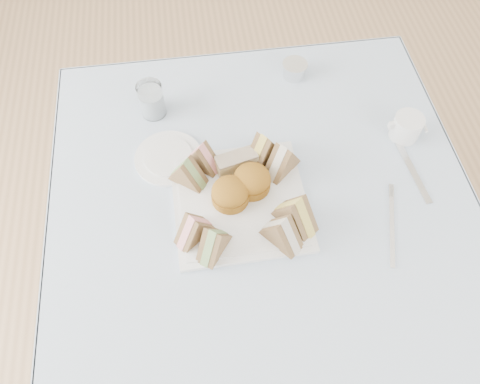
{
  "coord_description": "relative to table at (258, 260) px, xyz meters",
  "views": [
    {
      "loc": [
        -0.13,
        -0.57,
        1.71
      ],
      "look_at": [
        -0.06,
        -0.01,
        0.8
      ],
      "focal_mm": 35.0,
      "sensor_mm": 36.0,
      "label": 1
    }
  ],
  "objects": [
    {
      "name": "pastry_slice",
      "position": [
        -0.05,
        0.09,
        0.41
      ],
      "size": [
        0.11,
        0.06,
        0.05
      ],
      "primitive_type": "cube",
      "rotation": [
        0.0,
        0.0,
        0.24
      ],
      "color": "tan",
      "rests_on": "serving_plate"
    },
    {
      "name": "side_plate",
      "position": [
        -0.22,
        0.14,
        0.38
      ],
      "size": [
        0.19,
        0.19,
        0.01
      ],
      "primitive_type": "cylinder",
      "rotation": [
        0.0,
        0.0,
        -0.15
      ],
      "color": "silver",
      "rests_on": "tablecloth"
    },
    {
      "name": "scone_left",
      "position": [
        -0.08,
        -0.0,
        0.42
      ],
      "size": [
        0.1,
        0.1,
        0.06
      ],
      "primitive_type": "cylinder",
      "rotation": [
        0.0,
        0.0,
        0.16
      ],
      "color": "brown",
      "rests_on": "serving_plate"
    },
    {
      "name": "sandwich_br_a",
      "position": [
        0.06,
        0.07,
        0.43
      ],
      "size": [
        0.11,
        0.1,
        0.09
      ],
      "primitive_type": null,
      "rotation": [
        0.0,
        0.0,
        -2.41
      ],
      "color": "#876545",
      "rests_on": "serving_plate"
    },
    {
      "name": "scone_right",
      "position": [
        -0.02,
        0.02,
        0.42
      ],
      "size": [
        0.12,
        0.12,
        0.06
      ],
      "primitive_type": "cylinder",
      "rotation": [
        0.0,
        0.0,
        0.51
      ],
      "color": "brown",
      "rests_on": "serving_plate"
    },
    {
      "name": "sandwich_fl_a",
      "position": [
        -0.17,
        -0.09,
        0.43
      ],
      "size": [
        0.1,
        0.09,
        0.08
      ],
      "primitive_type": null,
      "rotation": [
        0.0,
        0.0,
        0.64
      ],
      "color": "#876545",
      "rests_on": "serving_plate"
    },
    {
      "name": "table",
      "position": [
        0.0,
        0.0,
        0.0
      ],
      "size": [
        0.9,
        0.9,
        0.74
      ],
      "primitive_type": "cube",
      "color": "brown",
      "rests_on": "floor"
    },
    {
      "name": "sandwich_fr_b",
      "position": [
        0.02,
        -0.12,
        0.43
      ],
      "size": [
        0.1,
        0.11,
        0.09
      ],
      "primitive_type": null,
      "rotation": [
        0.0,
        0.0,
        -0.88
      ],
      "color": "#876545",
      "rests_on": "serving_plate"
    },
    {
      "name": "sandwich_bl_b",
      "position": [
        -0.13,
        0.1,
        0.43
      ],
      "size": [
        0.1,
        0.09,
        0.08
      ],
      "primitive_type": null,
      "rotation": [
        0.0,
        0.0,
        2.46
      ],
      "color": "#876545",
      "rests_on": "serving_plate"
    },
    {
      "name": "fork",
      "position": [
        0.28,
        -0.13,
        0.38
      ],
      "size": [
        0.06,
        0.18,
        0.0
      ],
      "primitive_type": "cube",
      "rotation": [
        0.0,
        0.0,
        -0.29
      ],
      "color": "silver",
      "rests_on": "tablecloth"
    },
    {
      "name": "sandwich_fr_a",
      "position": [
        0.06,
        -0.08,
        0.44
      ],
      "size": [
        0.1,
        0.12,
        0.1
      ],
      "primitive_type": null,
      "rotation": [
        0.0,
        0.0,
        -0.93
      ],
      "color": "#876545",
      "rests_on": "serving_plate"
    },
    {
      "name": "tablecloth",
      "position": [
        0.0,
        0.0,
        0.37
      ],
      "size": [
        1.02,
        1.02,
        0.01
      ],
      "primitive_type": "cube",
      "color": "#8CA5C6",
      "rests_on": "table"
    },
    {
      "name": "knife",
      "position": [
        0.38,
        0.03,
        0.38
      ],
      "size": [
        0.04,
        0.21,
        0.0
      ],
      "primitive_type": "cube",
      "rotation": [
        0.0,
        0.0,
        0.09
      ],
      "color": "silver",
      "rests_on": "tablecloth"
    },
    {
      "name": "serving_plate",
      "position": [
        -0.06,
        -0.01,
        0.38
      ],
      "size": [
        0.32,
        0.32,
        0.01
      ],
      "primitive_type": "cube",
      "rotation": [
        0.0,
        0.0,
        0.01
      ],
      "color": "silver",
      "rests_on": "tablecloth"
    },
    {
      "name": "water_glass",
      "position": [
        -0.25,
        0.31,
        0.43
      ],
      "size": [
        0.08,
        0.08,
        0.1
      ],
      "primitive_type": "cylinder",
      "rotation": [
        0.0,
        0.0,
        0.24
      ],
      "color": "white",
      "rests_on": "tablecloth"
    },
    {
      "name": "sandwich_fl_b",
      "position": [
        -0.13,
        -0.12,
        0.43
      ],
      "size": [
        0.09,
        0.1,
        0.08
      ],
      "primitive_type": null,
      "rotation": [
        0.0,
        0.0,
        0.93
      ],
      "color": "#876545",
      "rests_on": "serving_plate"
    },
    {
      "name": "tea_strainer",
      "position": [
        0.16,
        0.39,
        0.4
      ],
      "size": [
        0.08,
        0.08,
        0.04
      ],
      "primitive_type": "cylinder",
      "rotation": [
        0.0,
        0.0,
        0.15
      ],
      "color": "silver",
      "rests_on": "tablecloth"
    },
    {
      "name": "sandwich_bl_a",
      "position": [
        -0.17,
        0.06,
        0.43
      ],
      "size": [
        0.1,
        0.09,
        0.08
      ],
      "primitive_type": null,
      "rotation": [
        0.0,
        0.0,
        2.48
      ],
      "color": "#876545",
      "rests_on": "serving_plate"
    },
    {
      "name": "sandwich_br_b",
      "position": [
        0.02,
        0.11,
        0.43
      ],
      "size": [
        0.11,
        0.1,
        0.09
      ],
      "primitive_type": null,
      "rotation": [
        0.0,
        0.0,
        -2.45
      ],
      "color": "#876545",
      "rests_on": "serving_plate"
    },
    {
      "name": "floor",
      "position": [
        0.0,
        0.0,
        -0.37
      ],
      "size": [
        4.0,
        4.0,
        0.0
      ],
      "primitive_type": "plane",
      "color": "#9E7751",
      "rests_on": "ground"
    },
    {
      "name": "creamer_jug",
      "position": [
        0.39,
        0.14,
        0.41
      ],
      "size": [
        0.08,
        0.08,
        0.07
      ],
      "primitive_type": "cylinder",
      "rotation": [
        0.0,
        0.0,
        -0.02
      ],
      "color": "silver",
      "rests_on": "tablecloth"
    }
  ]
}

